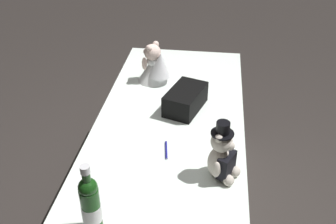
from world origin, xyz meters
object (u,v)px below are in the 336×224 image
(teddy_bear_groom, at_px, (222,157))
(signing_pen, at_px, (166,151))
(champagne_bottle, at_px, (91,205))
(teddy_bear_bride, at_px, (155,65))
(gift_case_black, at_px, (185,99))

(teddy_bear_groom, relative_size, signing_pen, 2.08)
(teddy_bear_groom, bearing_deg, signing_pen, -117.38)
(signing_pen, bearing_deg, champagne_bottle, -22.78)
(teddy_bear_bride, bearing_deg, champagne_bottle, -2.16)
(champagne_bottle, height_order, gift_case_black, champagne_bottle)
(champagne_bottle, relative_size, gift_case_black, 1.01)
(teddy_bear_groom, distance_m, teddy_bear_bride, 0.91)
(teddy_bear_bride, bearing_deg, gift_case_black, 36.37)
(teddy_bear_groom, xyz_separation_m, teddy_bear_bride, (-0.81, -0.42, -0.00))
(champagne_bottle, xyz_separation_m, signing_pen, (-0.49, 0.20, -0.12))
(champagne_bottle, xyz_separation_m, gift_case_black, (-0.87, 0.26, -0.07))
(signing_pen, distance_m, gift_case_black, 0.39)
(teddy_bear_groom, xyz_separation_m, signing_pen, (-0.13, -0.25, -0.10))
(teddy_bear_groom, bearing_deg, champagne_bottle, -52.38)
(teddy_bear_bride, height_order, signing_pen, teddy_bear_bride)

